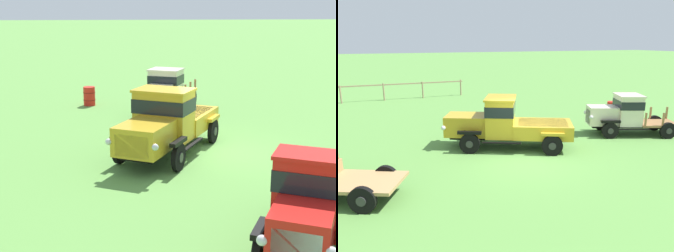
{
  "view_description": "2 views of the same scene",
  "coord_description": "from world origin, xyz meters",
  "views": [
    {
      "loc": [
        -16.89,
        2.88,
        5.12
      ],
      "look_at": [
        -0.18,
        1.69,
        1.0
      ],
      "focal_mm": 55.0,
      "sensor_mm": 36.0,
      "label": 1
    },
    {
      "loc": [
        -5.56,
        -11.33,
        4.69
      ],
      "look_at": [
        -0.18,
        1.69,
        1.0
      ],
      "focal_mm": 35.0,
      "sensor_mm": 36.0,
      "label": 2
    }
  ],
  "objects": [
    {
      "name": "paddock_fence",
      "position": [
        -6.12,
        16.49,
        0.98
      ],
      "size": [
        15.7,
        0.53,
        1.38
      ],
      "color": "#997F60",
      "rests_on": "ground"
    },
    {
      "name": "vintage_truck_midrow_center",
      "position": [
        6.14,
        1.4,
        1.08
      ],
      "size": [
        4.71,
        3.06,
        2.07
      ],
      "color": "black",
      "rests_on": "ground"
    },
    {
      "name": "oil_drum_beside_row",
      "position": [
        8.46,
        4.99,
        0.47
      ],
      "size": [
        0.6,
        0.6,
        0.93
      ],
      "color": "red",
      "rests_on": "ground"
    },
    {
      "name": "ground_plane",
      "position": [
        0.0,
        0.0,
        0.0
      ],
      "size": [
        240.0,
        240.0,
        0.0
      ],
      "primitive_type": "plane",
      "color": "#5B9342"
    },
    {
      "name": "vintage_truck_second_in_line",
      "position": [
        -0.17,
        1.73,
        1.14
      ],
      "size": [
        5.81,
        4.08,
        2.29
      ],
      "color": "black",
      "rests_on": "ground"
    }
  ]
}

